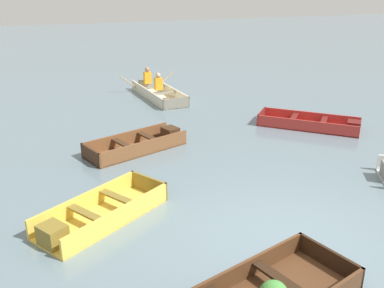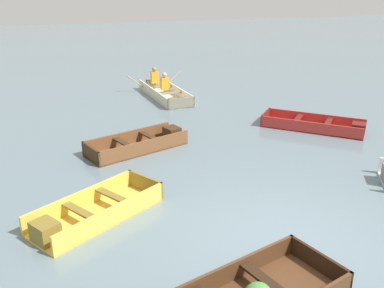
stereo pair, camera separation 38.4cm
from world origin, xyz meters
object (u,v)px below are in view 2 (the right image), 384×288
Objects in this scene: skiff_yellow_near_moored at (92,213)px; skiff_red_mid_moored at (317,126)px; rowboat_cream_with_crew at (163,91)px; skiff_wooden_brown_far_moored at (141,144)px.

skiff_yellow_near_moored is 0.95× the size of skiff_red_mid_moored.
rowboat_cream_with_crew is (-3.27, 5.13, 0.08)m from skiff_red_mid_moored.
rowboat_cream_with_crew reaches higher than skiff_red_mid_moored.
skiff_red_mid_moored is at bearing -57.52° from rowboat_cream_with_crew.
skiff_red_mid_moored is (6.76, 3.05, -0.02)m from skiff_yellow_near_moored.
rowboat_cream_with_crew is (3.49, 8.18, 0.06)m from skiff_yellow_near_moored.
rowboat_cream_with_crew reaches higher than skiff_wooden_brown_far_moored.
rowboat_cream_with_crew is at bearing 122.48° from skiff_red_mid_moored.
skiff_red_mid_moored is at bearing 24.27° from skiff_yellow_near_moored.
rowboat_cream_with_crew is at bearing 66.89° from skiff_yellow_near_moored.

